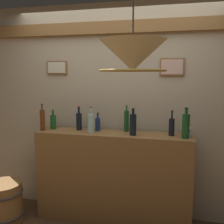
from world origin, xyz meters
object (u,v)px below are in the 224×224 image
Objects in this scene: liquor_bottle_brandy at (91,123)px; pendant_lamp at (133,57)px; liquor_bottle_vodka at (186,126)px; liquor_bottle_amaro at (172,127)px; liquor_bottle_rum at (98,124)px; liquor_bottle_whiskey at (79,121)px; liquor_bottle_rye at (53,121)px; glass_tumbler_rocks at (188,132)px; wooden_barrel at (4,203)px; liquor_bottle_gin at (133,124)px; liquor_bottle_tequila at (42,120)px; liquor_bottle_mezcal at (126,121)px.

pendant_lamp reaches higher than liquor_bottle_brandy.
liquor_bottle_vodka is 0.17m from liquor_bottle_amaro.
liquor_bottle_whiskey reaches higher than liquor_bottle_rum.
liquor_bottle_rye is at bearing 137.83° from pendant_lamp.
glass_tumbler_rocks is 0.18× the size of wooden_barrel.
liquor_bottle_gin is 1.78m from wooden_barrel.
liquor_bottle_amaro is 1.51m from liquor_bottle_tequila.
liquor_bottle_mezcal reaches higher than liquor_bottle_tequila.
liquor_bottle_brandy is at bearing 123.59° from pendant_lamp.
liquor_bottle_amaro is (0.86, -0.06, 0.02)m from liquor_bottle_rum.
liquor_bottle_amaro is at bearing -4.23° from liquor_bottle_rum.
liquor_bottle_vodka reaches higher than liquor_bottle_amaro.
liquor_bottle_tequila is 3.58× the size of glass_tumbler_rocks.
liquor_bottle_mezcal is at bearing 165.92° from liquor_bottle_vodka.
pendant_lamp is at bearing -52.43° from liquor_bottle_whiskey.
liquor_bottle_rum is 2.41× the size of glass_tumbler_rocks.
wooden_barrel is (-1.03, -0.43, -0.91)m from liquor_bottle_rum.
liquor_bottle_brandy is at bearing -107.82° from liquor_bottle_rum.
liquor_bottle_whiskey is 1.30m from wooden_barrel.
liquor_bottle_rye is at bearing 170.17° from liquor_bottle_brandy.
liquor_bottle_brandy is at bearing -174.89° from glass_tumbler_rocks.
liquor_bottle_vodka is 1.02× the size of liquor_bottle_tequila.
liquor_bottle_mezcal is at bearing 102.38° from pendant_lamp.
liquor_bottle_mezcal is at bearing 4.25° from liquor_bottle_rye.
liquor_bottle_brandy is 1.08× the size of liquor_bottle_amaro.
wooden_barrel is at bearing -140.56° from liquor_bottle_rye.
pendant_lamp is at bearing -105.17° from liquor_bottle_amaro.
liquor_bottle_whiskey is 0.95× the size of liquor_bottle_brandy.
liquor_bottle_gin is at bearing 0.09° from liquor_bottle_tequila.
liquor_bottle_gin is 3.37× the size of glass_tumbler_rocks.
liquor_bottle_vodka is (1.01, -0.14, 0.05)m from liquor_bottle_rum.
wooden_barrel is (-0.80, -0.42, -0.94)m from liquor_bottle_whiskey.
wooden_barrel is at bearing -169.11° from glass_tumbler_rocks.
liquor_bottle_gin is at bearing -0.73° from liquor_bottle_brandy.
liquor_bottle_brandy is at bearing 179.27° from liquor_bottle_gin.
wooden_barrel is at bearing -142.62° from liquor_bottle_tequila.
liquor_bottle_amaro is at bearing 151.42° from liquor_bottle_vodka.
liquor_bottle_tequila reaches higher than wooden_barrel.
liquor_bottle_rum is 0.23m from liquor_bottle_whiskey.
liquor_bottle_rye is at bearing 176.37° from liquor_bottle_vodka.
liquor_bottle_amaro reaches higher than liquor_bottle_rum.
liquor_bottle_gin is at bearing -169.71° from liquor_bottle_amaro.
liquor_bottle_mezcal reaches higher than glass_tumbler_rocks.
liquor_bottle_whiskey is 0.33m from liquor_bottle_rye.
liquor_bottle_tequila reaches higher than glass_tumbler_rocks.
liquor_bottle_vodka is 1.65m from liquor_bottle_tequila.
liquor_bottle_mezcal is 0.67× the size of wooden_barrel.
liquor_bottle_rye is (-0.56, -0.04, 0.01)m from liquor_bottle_rum.
glass_tumbler_rocks is (0.69, -0.06, -0.08)m from liquor_bottle_mezcal.
liquor_bottle_rye is (-0.51, 0.09, -0.02)m from liquor_bottle_brandy.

